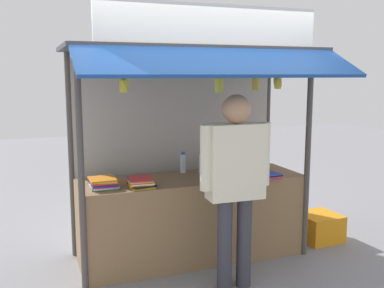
% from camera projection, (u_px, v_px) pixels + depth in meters
% --- Properties ---
extents(ground_plane, '(20.00, 20.00, 0.00)m').
position_uv_depth(ground_plane, '(192.00, 257.00, 4.73)').
color(ground_plane, gray).
extents(stall_counter, '(2.31, 0.71, 0.86)m').
position_uv_depth(stall_counter, '(192.00, 218.00, 4.67)').
color(stall_counter, olive).
rests_on(stall_counter, ground).
extents(stall_structure, '(2.51, 1.58, 2.53)m').
position_uv_depth(stall_structure, '(188.00, 111.00, 4.59)').
color(stall_structure, '#4C4742').
rests_on(stall_structure, ground).
extents(water_bottle_front_right, '(0.07, 0.07, 0.24)m').
position_uv_depth(water_bottle_front_right, '(202.00, 163.00, 4.78)').
color(water_bottle_front_right, silver).
rests_on(water_bottle_front_right, stall_counter).
extents(water_bottle_front_left, '(0.06, 0.06, 0.23)m').
position_uv_depth(water_bottle_front_left, '(183.00, 163.00, 4.81)').
color(water_bottle_front_left, silver).
rests_on(water_bottle_front_left, stall_counter).
extents(water_bottle_center, '(0.07, 0.07, 0.26)m').
position_uv_depth(water_bottle_center, '(224.00, 163.00, 4.74)').
color(water_bottle_center, silver).
rests_on(water_bottle_center, stall_counter).
extents(magazine_stack_far_left, '(0.25, 0.29, 0.08)m').
position_uv_depth(magazine_stack_far_left, '(141.00, 182.00, 4.22)').
color(magazine_stack_far_left, yellow).
rests_on(magazine_stack_far_left, stall_counter).
extents(magazine_stack_left, '(0.19, 0.31, 0.10)m').
position_uv_depth(magazine_stack_left, '(225.00, 176.00, 4.44)').
color(magazine_stack_left, white).
rests_on(magazine_stack_left, stall_counter).
extents(magazine_stack_far_right, '(0.27, 0.28, 0.09)m').
position_uv_depth(magazine_stack_far_right, '(103.00, 183.00, 4.18)').
color(magazine_stack_far_right, green).
rests_on(magazine_stack_far_right, stall_counter).
extents(magazine_stack_mid_left, '(0.27, 0.25, 0.05)m').
position_uv_depth(magazine_stack_mid_left, '(267.00, 175.00, 4.58)').
color(magazine_stack_mid_left, red).
rests_on(magazine_stack_mid_left, stall_counter).
extents(banana_bunch_inner_right, '(0.09, 0.09, 0.27)m').
position_uv_depth(banana_bunch_inner_right, '(278.00, 82.00, 4.28)').
color(banana_bunch_inner_right, '#332D23').
extents(banana_bunch_leftmost, '(0.09, 0.09, 0.28)m').
position_uv_depth(banana_bunch_leftmost, '(124.00, 85.00, 3.76)').
color(banana_bunch_leftmost, '#332D23').
extents(banana_bunch_rightmost, '(0.11, 0.11, 0.30)m').
position_uv_depth(banana_bunch_rightmost, '(219.00, 85.00, 4.06)').
color(banana_bunch_rightmost, '#332D23').
extents(banana_bunch_inner_left, '(0.10, 0.10, 0.28)m').
position_uv_depth(banana_bunch_inner_left, '(256.00, 83.00, 4.20)').
color(banana_bunch_inner_left, '#332D23').
extents(vendor_person, '(0.66, 0.25, 1.75)m').
position_uv_depth(vendor_person, '(235.00, 174.00, 3.89)').
color(vendor_person, '#383842').
rests_on(vendor_person, ground).
extents(plastic_crate, '(0.47, 0.47, 0.31)m').
position_uv_depth(plastic_crate, '(319.00, 227.00, 5.20)').
color(plastic_crate, orange).
rests_on(plastic_crate, ground).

